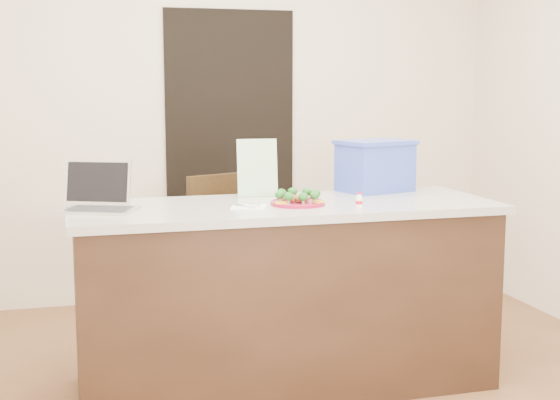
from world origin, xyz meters
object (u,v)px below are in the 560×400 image
object	(u,v)px
plate	(298,203)
yogurt_bottle	(359,201)
laptop	(98,196)
blue_box	(375,166)
napkin	(249,207)
chair	(224,248)
island	(285,295)

from	to	relation	value
plate	yogurt_bottle	world-z (taller)	yogurt_bottle
plate	yogurt_bottle	size ratio (longest dim) A/B	3.86
laptop	blue_box	xyz separation A→B (m)	(1.47, 0.24, 0.08)
yogurt_bottle	napkin	bearing A→B (deg)	167.11
plate	yogurt_bottle	xyz separation A→B (m)	(0.26, -0.14, 0.02)
plate	napkin	size ratio (longest dim) A/B	1.67
napkin	laptop	xyz separation A→B (m)	(-0.68, 0.13, 0.06)
blue_box	laptop	bearing A→B (deg)	172.66
chair	plate	bearing A→B (deg)	-98.47
plate	blue_box	distance (m)	0.66
island	blue_box	distance (m)	0.89
laptop	island	bearing A→B (deg)	20.99
laptop	chair	xyz separation A→B (m)	(0.73, 0.71, -0.43)
laptop	blue_box	distance (m)	1.49
plate	blue_box	bearing A→B (deg)	32.98
chair	napkin	bearing A→B (deg)	-115.36
island	chair	bearing A→B (deg)	101.29
yogurt_bottle	chair	bearing A→B (deg)	115.61
island	plate	size ratio (longest dim) A/B	7.82
yogurt_bottle	blue_box	xyz separation A→B (m)	(0.28, 0.49, 0.11)
island	plate	distance (m)	0.47
island	yogurt_bottle	distance (m)	0.61
yogurt_bottle	island	bearing A→B (deg)	147.05
island	blue_box	world-z (taller)	blue_box
plate	chair	world-z (taller)	chair
blue_box	chair	distance (m)	1.01
laptop	blue_box	size ratio (longest dim) A/B	0.87
laptop	chair	size ratio (longest dim) A/B	0.40
island	yogurt_bottle	size ratio (longest dim) A/B	30.14
napkin	chair	world-z (taller)	chair
napkin	island	bearing A→B (deg)	22.52
yogurt_bottle	laptop	xyz separation A→B (m)	(-1.19, 0.25, 0.03)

